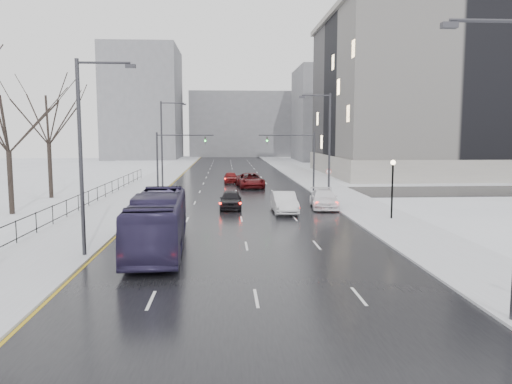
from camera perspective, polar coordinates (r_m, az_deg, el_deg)
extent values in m
cube|color=black|center=(65.81, -2.47, 1.14)|extent=(16.00, 150.00, 0.04)
cube|color=black|center=(53.88, -2.25, -0.07)|extent=(130.00, 10.00, 0.04)
cube|color=silver|center=(66.46, -11.56, 1.12)|extent=(5.00, 150.00, 0.16)
cube|color=silver|center=(66.81, 6.57, 1.24)|extent=(5.00, 150.00, 0.16)
cube|color=white|center=(68.45, -19.46, 1.02)|extent=(14.00, 150.00, 0.12)
cube|color=black|center=(37.75, -21.77, -1.30)|extent=(0.04, 70.00, 0.05)
cube|color=black|center=(37.89, -21.71, -2.80)|extent=(0.04, 70.00, 0.05)
cylinder|color=black|center=(37.83, -21.73, -2.20)|extent=(0.06, 0.06, 1.30)
cylinder|color=#2D2D33|center=(17.89, 25.21, 17.28)|extent=(2.60, 0.12, 0.12)
cube|color=#2D2D33|center=(17.30, 21.22, 17.34)|extent=(0.50, 0.25, 0.18)
cylinder|color=#2D2D33|center=(46.50, 8.39, 4.95)|extent=(0.20, 0.20, 10.00)
cylinder|color=#2D2D33|center=(46.37, 6.89, 10.91)|extent=(2.60, 0.12, 0.12)
cube|color=#2D2D33|center=(46.14, 5.27, 10.76)|extent=(0.50, 0.25, 0.18)
cylinder|color=#2D2D33|center=(26.55, -19.40, 3.44)|extent=(0.20, 0.20, 10.00)
cylinder|color=#2D2D33|center=(26.42, -17.02, 13.95)|extent=(2.60, 0.12, 0.12)
cube|color=#2D2D33|center=(26.14, -14.15, 13.78)|extent=(0.50, 0.25, 0.18)
cylinder|color=#2D2D33|center=(57.97, -10.72, 5.22)|extent=(0.20, 0.20, 10.00)
cylinder|color=#2D2D33|center=(57.91, -9.53, 10.00)|extent=(2.60, 0.12, 0.12)
cube|color=#2D2D33|center=(57.78, -8.22, 9.88)|extent=(0.50, 0.25, 0.18)
cylinder|color=black|center=(37.74, 15.30, 0.09)|extent=(0.14, 0.14, 4.00)
sphere|color=#FFE5B2|center=(37.57, 15.40, 3.27)|extent=(0.36, 0.36, 0.36)
cylinder|color=#2D2D33|center=(54.43, 6.63, 3.37)|extent=(0.20, 0.20, 6.50)
cylinder|color=#2D2D33|center=(53.89, 3.51, 6.51)|extent=(6.00, 0.12, 0.12)
imported|color=#2D2D33|center=(53.69, 1.27, 5.88)|extent=(0.15, 0.18, 0.90)
sphere|color=#19FF33|center=(53.54, 1.28, 5.87)|extent=(0.16, 0.16, 0.16)
cylinder|color=#2D2D33|center=(54.08, -11.21, 3.26)|extent=(0.20, 0.20, 6.50)
cylinder|color=#2D2D33|center=(53.67, -8.09, 6.45)|extent=(6.00, 0.12, 0.12)
imported|color=#2D2D33|center=(53.55, -5.82, 5.84)|extent=(0.15, 0.18, 0.90)
sphere|color=#19FF33|center=(53.40, -5.83, 5.84)|extent=(0.16, 0.16, 0.16)
cylinder|color=#2D2D33|center=(50.80, 8.28, 1.03)|extent=(0.06, 0.06, 2.50)
cylinder|color=white|center=(50.70, 8.30, 2.32)|extent=(0.60, 0.03, 0.60)
torus|color=#B20C0C|center=(50.70, 8.30, 2.32)|extent=(0.58, 0.06, 0.58)
cube|color=gray|center=(85.69, 21.82, 9.97)|extent=(40.00, 30.00, 24.00)
cube|color=gray|center=(87.40, 22.19, 18.10)|extent=(41.00, 31.00, 0.80)
cube|color=gray|center=(85.64, 21.52, 2.95)|extent=(40.60, 30.60, 3.00)
cube|color=slate|center=(124.06, 10.23, 8.69)|extent=(24.00, 20.00, 22.00)
cube|color=slate|center=(132.38, -12.72, 9.80)|extent=(18.00, 22.00, 28.00)
cube|color=slate|center=(145.61, -1.46, 7.69)|extent=(30.00, 18.00, 18.00)
imported|color=#2A2345|center=(27.38, -11.14, -3.40)|extent=(3.15, 11.30, 3.12)
imported|color=black|center=(42.16, -2.91, -0.87)|extent=(1.94, 4.56, 1.54)
imported|color=silver|center=(39.94, 3.22, -1.19)|extent=(1.87, 5.13, 1.68)
imported|color=#4A0C0F|center=(58.62, -0.65, 1.34)|extent=(3.39, 6.42, 1.72)
imported|color=white|center=(42.84, 7.77, -0.78)|extent=(2.67, 5.58, 1.57)
imported|color=maroon|center=(64.26, -2.90, 1.68)|extent=(1.86, 4.36, 1.47)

